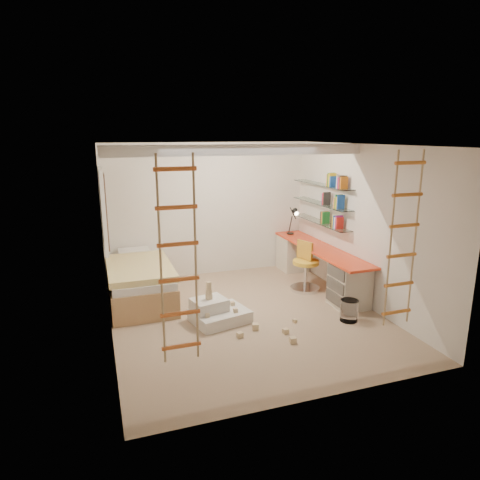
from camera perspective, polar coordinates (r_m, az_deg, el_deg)
name	(u,v)px	position (r m, az deg, el deg)	size (l,w,h in m)	color
floor	(246,316)	(6.74, 0.84, -10.13)	(4.50, 4.50, 0.00)	#A08367
ceiling_beam	(240,150)	(6.44, 0.00, 11.92)	(4.00, 0.18, 0.16)	white
window_frame	(103,209)	(7.38, -17.81, 3.94)	(0.06, 1.15, 1.35)	white
window_blind	(106,209)	(7.39, -17.50, 3.97)	(0.02, 1.00, 1.20)	#4C2D1E
rope_ladder_left	(178,262)	(4.28, -8.21, -2.93)	(0.41, 0.04, 2.13)	#DE5A25
rope_ladder_right	(403,241)	(5.44, 20.90, -0.08)	(0.41, 0.04, 2.13)	orange
waste_bin	(349,310)	(6.73, 14.35, -9.09)	(0.27, 0.27, 0.33)	white
desk	(318,265)	(8.01, 10.39, -3.30)	(0.56, 2.80, 0.75)	#F0401C
shelves	(321,204)	(8.07, 10.75, 4.80)	(0.25, 1.80, 0.71)	white
bed	(139,281)	(7.44, -13.27, -5.40)	(1.02, 2.00, 0.69)	#AD7F51
task_lamp	(294,217)	(8.64, 7.23, 3.09)	(0.14, 0.36, 0.57)	black
swivel_chair	(305,272)	(7.80, 8.70, -4.27)	(0.67, 0.67, 0.90)	gold
play_platform	(217,313)	(6.52, -3.11, -9.65)	(0.92, 0.79, 0.36)	silver
toy_blocks	(242,313)	(6.31, 0.22, -9.68)	(1.36, 1.17, 0.63)	#CCB284
books	(321,197)	(8.05, 10.79, 5.70)	(0.14, 0.64, 0.92)	red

